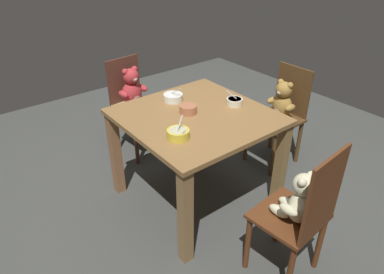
{
  "coord_description": "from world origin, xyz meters",
  "views": [
    {
      "loc": [
        -1.43,
        -1.77,
        1.9
      ],
      "look_at": [
        0.0,
        0.05,
        0.54
      ],
      "focal_mm": 33.11,
      "sensor_mm": 36.0,
      "label": 1
    }
  ],
  "objects_px": {
    "teddy_chair_near_front": "(299,208)",
    "porridge_bowl_yellow_near_left": "(178,134)",
    "teddy_chair_far_center": "(134,98)",
    "porridge_bowl_terracotta_center": "(188,109)",
    "porridge_bowl_white_far_center": "(173,97)",
    "dining_table": "(196,131)",
    "teddy_chair_near_right": "(281,108)",
    "porridge_bowl_cream_near_right": "(234,101)"
  },
  "relations": [
    {
      "from": "porridge_bowl_terracotta_center",
      "to": "porridge_bowl_yellow_near_left",
      "type": "bearing_deg",
      "value": -137.68
    },
    {
      "from": "porridge_bowl_cream_near_right",
      "to": "porridge_bowl_terracotta_center",
      "type": "bearing_deg",
      "value": 163.75
    },
    {
      "from": "teddy_chair_far_center",
      "to": "porridge_bowl_terracotta_center",
      "type": "xyz_separation_m",
      "value": [
        -0.04,
        -0.88,
        0.23
      ]
    },
    {
      "from": "porridge_bowl_cream_near_right",
      "to": "porridge_bowl_white_far_center",
      "type": "height_order",
      "value": "porridge_bowl_white_far_center"
    },
    {
      "from": "dining_table",
      "to": "teddy_chair_near_front",
      "type": "relative_size",
      "value": 1.08
    },
    {
      "from": "teddy_chair_near_front",
      "to": "teddy_chair_near_right",
      "type": "height_order",
      "value": "teddy_chair_near_front"
    },
    {
      "from": "teddy_chair_near_front",
      "to": "porridge_bowl_white_far_center",
      "type": "distance_m",
      "value": 1.27
    },
    {
      "from": "teddy_chair_near_right",
      "to": "porridge_bowl_yellow_near_left",
      "type": "bearing_deg",
      "value": 7.05
    },
    {
      "from": "dining_table",
      "to": "porridge_bowl_yellow_near_left",
      "type": "xyz_separation_m",
      "value": [
        -0.3,
        -0.19,
        0.17
      ]
    },
    {
      "from": "teddy_chair_near_front",
      "to": "teddy_chair_near_right",
      "type": "bearing_deg",
      "value": -50.99
    },
    {
      "from": "teddy_chair_near_right",
      "to": "porridge_bowl_cream_near_right",
      "type": "relative_size",
      "value": 7.22
    },
    {
      "from": "teddy_chair_far_center",
      "to": "porridge_bowl_yellow_near_left",
      "type": "relative_size",
      "value": 6.23
    },
    {
      "from": "dining_table",
      "to": "porridge_bowl_cream_near_right",
      "type": "height_order",
      "value": "porridge_bowl_cream_near_right"
    },
    {
      "from": "dining_table",
      "to": "porridge_bowl_white_far_center",
      "type": "height_order",
      "value": "porridge_bowl_white_far_center"
    },
    {
      "from": "teddy_chair_near_front",
      "to": "teddy_chair_far_center",
      "type": "bearing_deg",
      "value": -5.36
    },
    {
      "from": "teddy_chair_near_front",
      "to": "teddy_chair_near_right",
      "type": "distance_m",
      "value": 1.32
    },
    {
      "from": "porridge_bowl_terracotta_center",
      "to": "porridge_bowl_white_far_center",
      "type": "bearing_deg",
      "value": 80.64
    },
    {
      "from": "teddy_chair_near_front",
      "to": "porridge_bowl_yellow_near_left",
      "type": "relative_size",
      "value": 6.55
    },
    {
      "from": "teddy_chair_near_right",
      "to": "porridge_bowl_cream_near_right",
      "type": "distance_m",
      "value": 0.66
    },
    {
      "from": "teddy_chair_near_right",
      "to": "porridge_bowl_cream_near_right",
      "type": "bearing_deg",
      "value": 1.69
    },
    {
      "from": "porridge_bowl_white_far_center",
      "to": "porridge_bowl_terracotta_center",
      "type": "height_order",
      "value": "porridge_bowl_white_far_center"
    },
    {
      "from": "teddy_chair_far_center",
      "to": "porridge_bowl_white_far_center",
      "type": "distance_m",
      "value": 0.68
    },
    {
      "from": "teddy_chair_near_front",
      "to": "porridge_bowl_cream_near_right",
      "type": "height_order",
      "value": "teddy_chair_near_front"
    },
    {
      "from": "teddy_chair_near_right",
      "to": "porridge_bowl_terracotta_center",
      "type": "xyz_separation_m",
      "value": [
        -0.97,
        0.09,
        0.25
      ]
    },
    {
      "from": "teddy_chair_far_center",
      "to": "teddy_chair_near_front",
      "type": "bearing_deg",
      "value": -5.81
    },
    {
      "from": "porridge_bowl_terracotta_center",
      "to": "teddy_chair_far_center",
      "type": "bearing_deg",
      "value": 87.53
    },
    {
      "from": "dining_table",
      "to": "porridge_bowl_yellow_near_left",
      "type": "height_order",
      "value": "porridge_bowl_yellow_near_left"
    },
    {
      "from": "teddy_chair_far_center",
      "to": "porridge_bowl_terracotta_center",
      "type": "distance_m",
      "value": 0.91
    },
    {
      "from": "dining_table",
      "to": "porridge_bowl_yellow_near_left",
      "type": "relative_size",
      "value": 7.05
    },
    {
      "from": "teddy_chair_far_center",
      "to": "porridge_bowl_terracotta_center",
      "type": "bearing_deg",
      "value": -7.92
    },
    {
      "from": "teddy_chair_near_front",
      "to": "porridge_bowl_terracotta_center",
      "type": "xyz_separation_m",
      "value": [
        -0.03,
        1.0,
        0.25
      ]
    },
    {
      "from": "porridge_bowl_cream_near_right",
      "to": "porridge_bowl_terracotta_center",
      "type": "relative_size",
      "value": 0.97
    },
    {
      "from": "porridge_bowl_yellow_near_left",
      "to": "porridge_bowl_white_far_center",
      "type": "height_order",
      "value": "porridge_bowl_yellow_near_left"
    },
    {
      "from": "dining_table",
      "to": "porridge_bowl_cream_near_right",
      "type": "distance_m",
      "value": 0.37
    },
    {
      "from": "teddy_chair_near_front",
      "to": "porridge_bowl_terracotta_center",
      "type": "bearing_deg",
      "value": -3.51
    },
    {
      "from": "dining_table",
      "to": "porridge_bowl_terracotta_center",
      "type": "xyz_separation_m",
      "value": [
        -0.03,
        0.06,
        0.17
      ]
    },
    {
      "from": "teddy_chair_far_center",
      "to": "teddy_chair_near_front",
      "type": "height_order",
      "value": "teddy_chair_near_front"
    },
    {
      "from": "porridge_bowl_cream_near_right",
      "to": "porridge_bowl_yellow_near_left",
      "type": "height_order",
      "value": "porridge_bowl_yellow_near_left"
    },
    {
      "from": "porridge_bowl_yellow_near_left",
      "to": "porridge_bowl_white_far_center",
      "type": "bearing_deg",
      "value": 57.68
    },
    {
      "from": "teddy_chair_far_center",
      "to": "teddy_chair_near_front",
      "type": "distance_m",
      "value": 1.88
    },
    {
      "from": "dining_table",
      "to": "teddy_chair_far_center",
      "type": "xyz_separation_m",
      "value": [
        0.01,
        0.94,
        -0.07
      ]
    },
    {
      "from": "teddy_chair_far_center",
      "to": "porridge_bowl_cream_near_right",
      "type": "relative_size",
      "value": 7.34
    }
  ]
}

